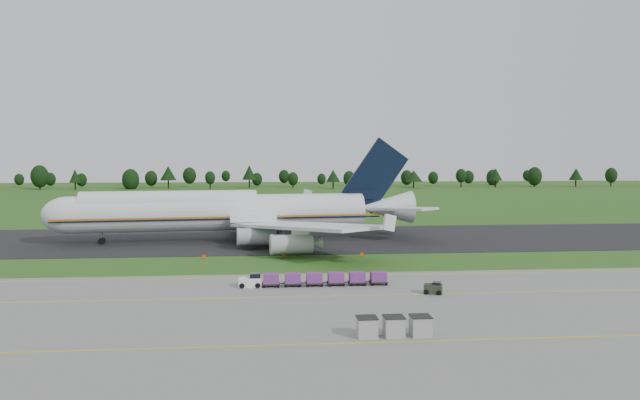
{
  "coord_description": "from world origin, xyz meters",
  "views": [
    {
      "loc": [
        -5.81,
        -91.54,
        15.92
      ],
      "look_at": [
        2.79,
        2.0,
        9.35
      ],
      "focal_mm": 35.0,
      "sensor_mm": 36.0,
      "label": 1
    }
  ],
  "objects": [
    {
      "name": "uld_row",
      "position": [
        5.62,
        -38.33,
        0.96
      ],
      "size": [
        6.62,
        1.82,
        1.8
      ],
      "color": "#9A9A9A",
      "rests_on": "apron"
    },
    {
      "name": "apron",
      "position": [
        0.0,
        -34.0,
        0.03
      ],
      "size": [
        300.0,
        52.0,
        0.06
      ],
      "primitive_type": "cube",
      "color": "slate",
      "rests_on": "ground"
    },
    {
      "name": "aircraft",
      "position": [
        -12.35,
        26.19,
        5.62
      ],
      "size": [
        70.19,
        67.93,
        19.66
      ],
      "color": "silver",
      "rests_on": "ground"
    },
    {
      "name": "utility_cart",
      "position": [
        13.73,
        -21.92,
        0.61
      ],
      "size": [
        2.34,
        1.88,
        1.12
      ],
      "color": "#2A3021",
      "rests_on": "apron"
    },
    {
      "name": "ground",
      "position": [
        0.0,
        0.0,
        0.0
      ],
      "size": [
        600.0,
        600.0,
        0.0
      ],
      "primitive_type": "plane",
      "color": "#285319",
      "rests_on": "ground"
    },
    {
      "name": "apron_markings",
      "position": [
        0.0,
        -26.98,
        0.06
      ],
      "size": [
        300.0,
        30.2,
        0.01
      ],
      "color": "#D8BD0C",
      "rests_on": "apron"
    },
    {
      "name": "taxiway",
      "position": [
        0.0,
        28.0,
        0.04
      ],
      "size": [
        300.0,
        40.0,
        0.08
      ],
      "primitive_type": "cube",
      "color": "black",
      "rests_on": "ground"
    },
    {
      "name": "edge_markers",
      "position": [
        -2.6,
        6.01,
        0.27
      ],
      "size": [
        25.38,
        0.3,
        0.6
      ],
      "color": "#EA4C07",
      "rests_on": "ground"
    },
    {
      "name": "tree_line",
      "position": [
        -2.24,
        220.55,
        6.19
      ],
      "size": [
        523.47,
        20.87,
        11.66
      ],
      "color": "black",
      "rests_on": "ground"
    },
    {
      "name": "baggage_train",
      "position": [
        0.07,
        -16.23,
        0.93
      ],
      "size": [
        18.27,
        1.66,
        1.59
      ],
      "color": "white",
      "rests_on": "apron"
    }
  ]
}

